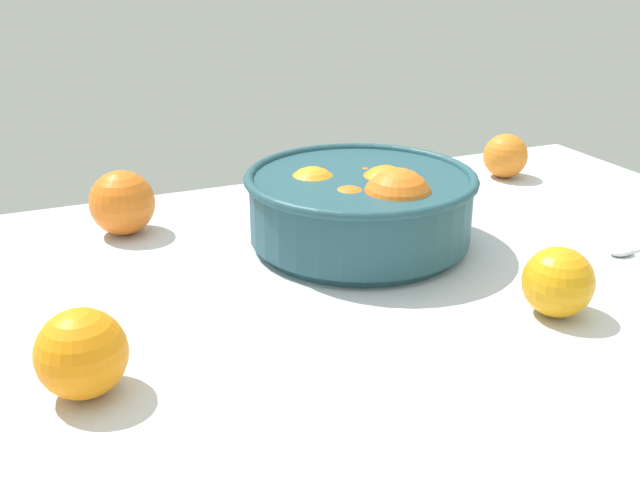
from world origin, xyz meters
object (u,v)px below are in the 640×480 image
loose_orange_0 (558,282)px  loose_orange_1 (122,203)px  fruit_bowl (361,205)px  loose_orange_2 (505,156)px  loose_orange_3 (82,353)px

loose_orange_0 → loose_orange_1: bearing=132.9°
fruit_bowl → loose_orange_2: size_ratio=4.06×
fruit_bowl → loose_orange_2: (33.71, 16.47, -1.85)cm
loose_orange_1 → loose_orange_2: loose_orange_1 is taller
loose_orange_0 → loose_orange_2: size_ratio=1.03×
fruit_bowl → loose_orange_1: fruit_bowl is taller
loose_orange_0 → loose_orange_1: loose_orange_1 is taller
fruit_bowl → loose_orange_2: 37.57cm
loose_orange_0 → loose_orange_3: loose_orange_3 is taller
loose_orange_0 → loose_orange_3: size_ratio=0.94×
loose_orange_0 → loose_orange_2: 46.72cm
loose_orange_0 → loose_orange_1: 54.21cm
loose_orange_0 → loose_orange_2: (23.34, 40.47, -0.11)cm
fruit_bowl → loose_orange_0: 26.21cm
fruit_bowl → loose_orange_0: bearing=-66.6°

